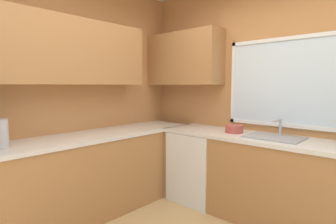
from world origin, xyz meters
name	(u,v)px	position (x,y,z in m)	size (l,w,h in m)	color
room_shell	(151,41)	(-0.79, 0.49, 1.87)	(3.69, 3.50, 2.76)	#C6844C
counter_run_left	(74,179)	(-1.47, 0.00, 0.45)	(0.65, 3.11, 0.90)	#AD7542
counter_run_back	(283,183)	(0.21, 1.38, 0.45)	(2.78, 0.65, 0.90)	#AD7542
dishwasher	(199,166)	(-0.81, 1.35, 0.43)	(0.60, 0.60, 0.86)	white
sink_assembly	(274,137)	(0.10, 1.38, 0.91)	(0.54, 0.40, 0.19)	#9EA0A5
bowl	(234,129)	(-0.36, 1.38, 0.95)	(0.20, 0.20, 0.09)	#B74C42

